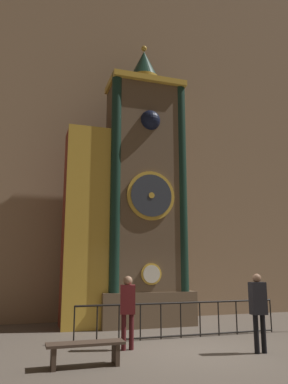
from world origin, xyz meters
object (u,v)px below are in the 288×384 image
at_px(clock_tower, 131,199).
at_px(visitor_far, 258,305).
at_px(visitor_bench, 85,349).
at_px(visitor_near, 128,305).

xyz_separation_m(clock_tower, visitor_far, (1.65, -4.49, -3.02)).
bearing_deg(visitor_bench, clock_tower, 64.31).
bearing_deg(visitor_near, visitor_far, -9.77).
xyz_separation_m(clock_tower, visitor_near, (-1.00, -3.29, -3.05)).
xyz_separation_m(clock_tower, visitor_bench, (-2.12, -4.42, -3.70)).
xyz_separation_m(visitor_near, visitor_bench, (-1.13, -1.12, -0.65)).
bearing_deg(visitor_far, visitor_bench, -174.70).
distance_m(clock_tower, visitor_far, 5.66).
bearing_deg(visitor_near, visitor_bench, -120.73).
xyz_separation_m(visitor_far, visitor_bench, (-3.78, 0.07, -0.68)).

